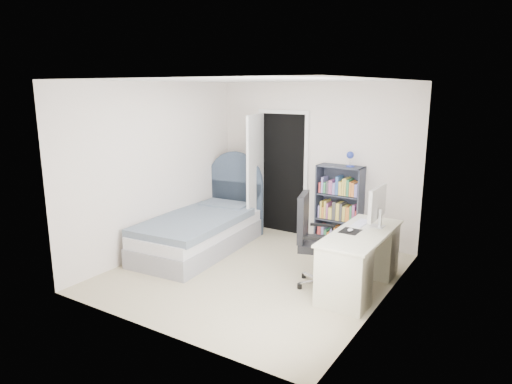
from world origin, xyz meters
The scene contains 8 objects.
room_shell centered at (0.00, 0.00, 1.25)m, with size 3.50×3.70×2.60m.
door centered at (-0.75, 1.52, 1.03)m, with size 0.92×0.81×2.06m.
bed centered at (-1.17, 0.37, 0.31)m, with size 1.22×2.31×1.38m.
nightstand centered at (-1.46, 1.58, 0.43)m, with size 0.44×0.44×0.64m.
floor_lamp centered at (-1.10, 1.56, 0.53)m, with size 0.19×0.19×1.31m.
bookcase centered at (0.53, 1.65, 0.57)m, with size 0.70×0.30×1.49m.
desk centered at (1.36, 0.27, 0.40)m, with size 0.60×1.50×1.23m.
office_chair centered at (0.82, 0.07, 0.64)m, with size 0.65×0.66×1.16m.
Camera 1 is at (3.05, -4.82, 2.42)m, focal length 32.00 mm.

